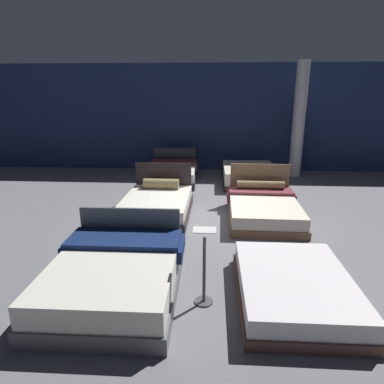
{
  "coord_description": "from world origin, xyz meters",
  "views": [
    {
      "loc": [
        0.08,
        -6.63,
        2.58
      ],
      "look_at": [
        -0.33,
        -0.04,
        0.62
      ],
      "focal_mm": 31.42,
      "sensor_mm": 36.0,
      "label": 1
    }
  ],
  "objects_px": {
    "bed_2": "(157,205)",
    "bed_3": "(263,208)",
    "bed_0": "(115,277)",
    "support_pillar": "(299,120)",
    "bed_1": "(294,287)",
    "bed_4": "(172,173)",
    "bed_5": "(249,175)",
    "price_sign": "(204,275)"
  },
  "relations": [
    {
      "from": "bed_4",
      "to": "support_pillar",
      "type": "bearing_deg",
      "value": 11.81
    },
    {
      "from": "bed_1",
      "to": "support_pillar",
      "type": "xyz_separation_m",
      "value": [
        1.56,
        6.85,
        1.57
      ]
    },
    {
      "from": "bed_0",
      "to": "bed_3",
      "type": "distance_m",
      "value": 3.8
    },
    {
      "from": "bed_2",
      "to": "bed_5",
      "type": "bearing_deg",
      "value": 51.91
    },
    {
      "from": "bed_3",
      "to": "price_sign",
      "type": "distance_m",
      "value": 3.31
    },
    {
      "from": "bed_2",
      "to": "price_sign",
      "type": "relative_size",
      "value": 2.02
    },
    {
      "from": "bed_0",
      "to": "support_pillar",
      "type": "distance_m",
      "value": 8.05
    },
    {
      "from": "price_sign",
      "to": "bed_4",
      "type": "bearing_deg",
      "value": 100.52
    },
    {
      "from": "bed_4",
      "to": "bed_0",
      "type": "bearing_deg",
      "value": -91.53
    },
    {
      "from": "bed_2",
      "to": "bed_5",
      "type": "height_order",
      "value": "bed_2"
    },
    {
      "from": "bed_2",
      "to": "support_pillar",
      "type": "relative_size",
      "value": 0.58
    },
    {
      "from": "price_sign",
      "to": "support_pillar",
      "type": "distance_m",
      "value": 7.62
    },
    {
      "from": "bed_3",
      "to": "price_sign",
      "type": "relative_size",
      "value": 2.07
    },
    {
      "from": "price_sign",
      "to": "bed_2",
      "type": "bearing_deg",
      "value": 109.38
    },
    {
      "from": "bed_1",
      "to": "bed_5",
      "type": "xyz_separation_m",
      "value": [
        0.0,
        5.8,
        0.07
      ]
    },
    {
      "from": "bed_1",
      "to": "bed_3",
      "type": "height_order",
      "value": "bed_3"
    },
    {
      "from": "bed_1",
      "to": "price_sign",
      "type": "xyz_separation_m",
      "value": [
        -1.16,
        -0.14,
        0.21
      ]
    },
    {
      "from": "bed_2",
      "to": "bed_3",
      "type": "height_order",
      "value": "bed_3"
    },
    {
      "from": "bed_3",
      "to": "price_sign",
      "type": "height_order",
      "value": "price_sign"
    },
    {
      "from": "bed_3",
      "to": "support_pillar",
      "type": "relative_size",
      "value": 0.6
    },
    {
      "from": "bed_2",
      "to": "bed_4",
      "type": "bearing_deg",
      "value": 91.51
    },
    {
      "from": "bed_0",
      "to": "bed_2",
      "type": "bearing_deg",
      "value": 88.55
    },
    {
      "from": "bed_1",
      "to": "bed_4",
      "type": "relative_size",
      "value": 0.94
    },
    {
      "from": "bed_1",
      "to": "bed_5",
      "type": "relative_size",
      "value": 0.96
    },
    {
      "from": "bed_5",
      "to": "support_pillar",
      "type": "height_order",
      "value": "support_pillar"
    },
    {
      "from": "bed_3",
      "to": "bed_5",
      "type": "distance_m",
      "value": 2.86
    },
    {
      "from": "bed_2",
      "to": "price_sign",
      "type": "bearing_deg",
      "value": -69.61
    },
    {
      "from": "bed_1",
      "to": "bed_5",
      "type": "height_order",
      "value": "bed_5"
    },
    {
      "from": "bed_0",
      "to": "bed_1",
      "type": "distance_m",
      "value": 2.33
    },
    {
      "from": "bed_2",
      "to": "bed_4",
      "type": "xyz_separation_m",
      "value": [
        -0.03,
        2.95,
        0.0
      ]
    },
    {
      "from": "bed_4",
      "to": "bed_5",
      "type": "xyz_separation_m",
      "value": [
        2.29,
        -0.16,
        0.01
      ]
    },
    {
      "from": "bed_0",
      "to": "bed_5",
      "type": "xyz_separation_m",
      "value": [
        2.33,
        5.84,
        -0.02
      ]
    },
    {
      "from": "bed_2",
      "to": "bed_3",
      "type": "relative_size",
      "value": 0.97
    },
    {
      "from": "support_pillar",
      "to": "bed_4",
      "type": "bearing_deg",
      "value": -167.0
    },
    {
      "from": "bed_0",
      "to": "bed_5",
      "type": "relative_size",
      "value": 1.0
    },
    {
      "from": "bed_0",
      "to": "bed_3",
      "type": "relative_size",
      "value": 0.98
    },
    {
      "from": "bed_4",
      "to": "price_sign",
      "type": "relative_size",
      "value": 2.08
    },
    {
      "from": "bed_3",
      "to": "bed_4",
      "type": "xyz_separation_m",
      "value": [
        -2.31,
        3.02,
        0.01
      ]
    },
    {
      "from": "support_pillar",
      "to": "bed_5",
      "type": "bearing_deg",
      "value": -146.05
    },
    {
      "from": "bed_1",
      "to": "bed_2",
      "type": "xyz_separation_m",
      "value": [
        -2.26,
        3.01,
        0.06
      ]
    },
    {
      "from": "bed_0",
      "to": "bed_4",
      "type": "bearing_deg",
      "value": 89.36
    },
    {
      "from": "bed_0",
      "to": "bed_3",
      "type": "height_order",
      "value": "bed_3"
    }
  ]
}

